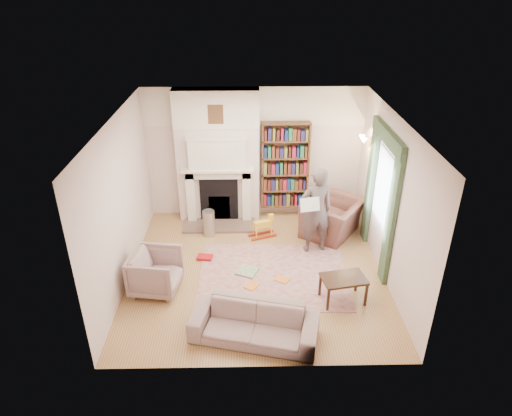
{
  "coord_description": "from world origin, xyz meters",
  "views": [
    {
      "loc": [
        -0.14,
        -6.78,
        4.83
      ],
      "look_at": [
        0.0,
        0.25,
        1.15
      ],
      "focal_mm": 32.0,
      "sensor_mm": 36.0,
      "label": 1
    }
  ],
  "objects_px": {
    "bookcase": "(285,165)",
    "armchair_reading": "(333,218)",
    "sofa": "(254,323)",
    "coffee_table": "(343,289)",
    "rocking_horse": "(262,226)",
    "armchair_left": "(156,272)",
    "paraffin_heater": "(209,223)",
    "man_reading": "(316,210)"
  },
  "relations": [
    {
      "from": "bookcase",
      "to": "paraffin_heater",
      "type": "xyz_separation_m",
      "value": [
        -1.58,
        -0.84,
        -0.9
      ]
    },
    {
      "from": "bookcase",
      "to": "rocking_horse",
      "type": "distance_m",
      "value": 1.41
    },
    {
      "from": "armchair_left",
      "to": "paraffin_heater",
      "type": "relative_size",
      "value": 1.43
    },
    {
      "from": "rocking_horse",
      "to": "paraffin_heater",
      "type": "bearing_deg",
      "value": 155.17
    },
    {
      "from": "sofa",
      "to": "man_reading",
      "type": "relative_size",
      "value": 1.07
    },
    {
      "from": "man_reading",
      "to": "rocking_horse",
      "type": "xyz_separation_m",
      "value": [
        -0.98,
        0.51,
        -0.62
      ]
    },
    {
      "from": "bookcase",
      "to": "armchair_reading",
      "type": "relative_size",
      "value": 1.62
    },
    {
      "from": "rocking_horse",
      "to": "sofa",
      "type": "bearing_deg",
      "value": -114.28
    },
    {
      "from": "bookcase",
      "to": "paraffin_heater",
      "type": "height_order",
      "value": "bookcase"
    },
    {
      "from": "paraffin_heater",
      "to": "sofa",
      "type": "bearing_deg",
      "value": -73.64
    },
    {
      "from": "armchair_left",
      "to": "man_reading",
      "type": "bearing_deg",
      "value": -59.22
    },
    {
      "from": "bookcase",
      "to": "sofa",
      "type": "height_order",
      "value": "bookcase"
    },
    {
      "from": "bookcase",
      "to": "coffee_table",
      "type": "xyz_separation_m",
      "value": [
        0.74,
        -2.98,
        -0.95
      ]
    },
    {
      "from": "coffee_table",
      "to": "paraffin_heater",
      "type": "distance_m",
      "value": 3.15
    },
    {
      "from": "armchair_left",
      "to": "rocking_horse",
      "type": "xyz_separation_m",
      "value": [
        1.84,
        1.69,
        -0.12
      ]
    },
    {
      "from": "sofa",
      "to": "coffee_table",
      "type": "bearing_deg",
      "value": 43.28
    },
    {
      "from": "rocking_horse",
      "to": "man_reading",
      "type": "bearing_deg",
      "value": -47.5
    },
    {
      "from": "sofa",
      "to": "man_reading",
      "type": "height_order",
      "value": "man_reading"
    },
    {
      "from": "coffee_table",
      "to": "rocking_horse",
      "type": "xyz_separation_m",
      "value": [
        -1.24,
        2.04,
        0.01
      ]
    },
    {
      "from": "sofa",
      "to": "bookcase",
      "type": "bearing_deg",
      "value": 92.92
    },
    {
      "from": "armchair_reading",
      "to": "man_reading",
      "type": "height_order",
      "value": "man_reading"
    },
    {
      "from": "man_reading",
      "to": "sofa",
      "type": "bearing_deg",
      "value": 50.97
    },
    {
      "from": "armchair_left",
      "to": "coffee_table",
      "type": "distance_m",
      "value": 3.11
    },
    {
      "from": "coffee_table",
      "to": "rocking_horse",
      "type": "relative_size",
      "value": 1.28
    },
    {
      "from": "armchair_reading",
      "to": "rocking_horse",
      "type": "bearing_deg",
      "value": -50.79
    },
    {
      "from": "man_reading",
      "to": "paraffin_heater",
      "type": "height_order",
      "value": "man_reading"
    },
    {
      "from": "sofa",
      "to": "rocking_horse",
      "type": "xyz_separation_m",
      "value": [
        0.21,
        2.87,
        -0.03
      ]
    },
    {
      "from": "paraffin_heater",
      "to": "armchair_left",
      "type": "bearing_deg",
      "value": -113.06
    },
    {
      "from": "bookcase",
      "to": "armchair_reading",
      "type": "xyz_separation_m",
      "value": [
        0.92,
        -0.84,
        -0.8
      ]
    },
    {
      "from": "bookcase",
      "to": "paraffin_heater",
      "type": "bearing_deg",
      "value": -151.98
    },
    {
      "from": "armchair_left",
      "to": "armchair_reading",
      "type": "bearing_deg",
      "value": -53.38
    },
    {
      "from": "paraffin_heater",
      "to": "coffee_table",
      "type": "bearing_deg",
      "value": -42.52
    },
    {
      "from": "bookcase",
      "to": "paraffin_heater",
      "type": "relative_size",
      "value": 3.36
    },
    {
      "from": "coffee_table",
      "to": "rocking_horse",
      "type": "bearing_deg",
      "value": 110.75
    },
    {
      "from": "rocking_horse",
      "to": "armchair_reading",
      "type": "bearing_deg",
      "value": -16.3
    },
    {
      "from": "armchair_reading",
      "to": "armchair_left",
      "type": "xyz_separation_m",
      "value": [
        -3.27,
        -1.78,
        -0.01
      ]
    },
    {
      "from": "armchair_reading",
      "to": "coffee_table",
      "type": "height_order",
      "value": "armchair_reading"
    },
    {
      "from": "coffee_table",
      "to": "paraffin_heater",
      "type": "height_order",
      "value": "paraffin_heater"
    },
    {
      "from": "man_reading",
      "to": "rocking_horse",
      "type": "height_order",
      "value": "man_reading"
    },
    {
      "from": "bookcase",
      "to": "sofa",
      "type": "xyz_separation_m",
      "value": [
        -0.71,
        -3.81,
        -0.91
      ]
    },
    {
      "from": "armchair_left",
      "to": "bookcase",
      "type": "bearing_deg",
      "value": -33.76
    },
    {
      "from": "bookcase",
      "to": "rocking_horse",
      "type": "relative_size",
      "value": 3.39
    }
  ]
}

